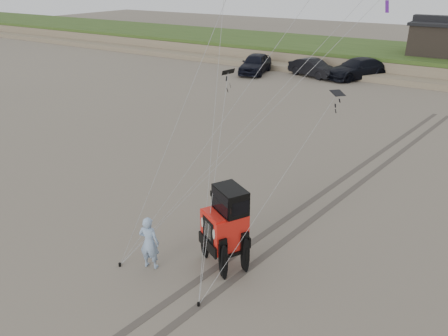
{
  "coord_description": "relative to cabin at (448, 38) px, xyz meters",
  "views": [
    {
      "loc": [
        6.96,
        -8.08,
        8.46
      ],
      "look_at": [
        -0.16,
        3.0,
        2.6
      ],
      "focal_mm": 35.0,
      "sensor_mm": 36.0,
      "label": 1
    }
  ],
  "objects": [
    {
      "name": "tire_tracks",
      "position": [
        0.0,
        -29.0,
        -3.23
      ],
      "size": [
        5.22,
        29.74,
        0.01
      ],
      "color": "#4C443D",
      "rests_on": "ground"
    },
    {
      "name": "cabin",
      "position": [
        0.0,
        0.0,
        0.0
      ],
      "size": [
        6.4,
        5.4,
        3.35
      ],
      "color": "black",
      "rests_on": "dune_ridge"
    },
    {
      "name": "stake_aux",
      "position": [
        -0.8,
        -37.43,
        -3.18
      ],
      "size": [
        0.08,
        0.08,
        0.12
      ],
      "primitive_type": "cylinder",
      "color": "black",
      "rests_on": "ground"
    },
    {
      "name": "truck_a",
      "position": [
        -14.65,
        -9.19,
        -2.34
      ],
      "size": [
        3.26,
        5.62,
        1.8
      ],
      "primitive_type": "imported",
      "rotation": [
        0.0,
        0.0,
        0.23
      ],
      "color": "black",
      "rests_on": "ground"
    },
    {
      "name": "jeep",
      "position": [
        -1.24,
        -35.41,
        -2.18
      ],
      "size": [
        4.89,
        6.17,
        2.12
      ],
      "primitive_type": null,
      "rotation": [
        0.0,
        0.0,
        -0.5
      ],
      "color": "red",
      "rests_on": "ground"
    },
    {
      "name": "truck_c",
      "position": [
        -6.03,
        -6.37,
        -2.36
      ],
      "size": [
        5.17,
        6.44,
        1.75
      ],
      "primitive_type": "imported",
      "rotation": [
        0.0,
        0.0,
        -0.53
      ],
      "color": "black",
      "rests_on": "ground"
    },
    {
      "name": "man",
      "position": [
        -3.12,
        -36.78,
        -2.35
      ],
      "size": [
        0.74,
        0.58,
        1.78
      ],
      "primitive_type": "imported",
      "rotation": [
        0.0,
        0.0,
        3.41
      ],
      "color": "#869ECF",
      "rests_on": "ground"
    },
    {
      "name": "stake_main",
      "position": [
        -3.96,
        -37.31,
        -3.18
      ],
      "size": [
        0.08,
        0.08,
        0.12
      ],
      "primitive_type": "cylinder",
      "color": "black",
      "rests_on": "ground"
    },
    {
      "name": "ground",
      "position": [
        -2.0,
        -37.0,
        -3.24
      ],
      "size": [
        160.0,
        160.0,
        0.0
      ],
      "primitive_type": "plane",
      "color": "#6B6054",
      "rests_on": "ground"
    },
    {
      "name": "dune_ridge",
      "position": [
        -2.0,
        0.5,
        -2.42
      ],
      "size": [
        160.0,
        14.25,
        1.73
      ],
      "color": "#7A6B54",
      "rests_on": "ground"
    },
    {
      "name": "truck_b",
      "position": [
        -9.62,
        -7.62,
        -2.46
      ],
      "size": [
        4.98,
        3.09,
        1.55
      ],
      "primitive_type": "imported",
      "rotation": [
        0.0,
        0.0,
        1.24
      ],
      "color": "black",
      "rests_on": "ground"
    }
  ]
}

